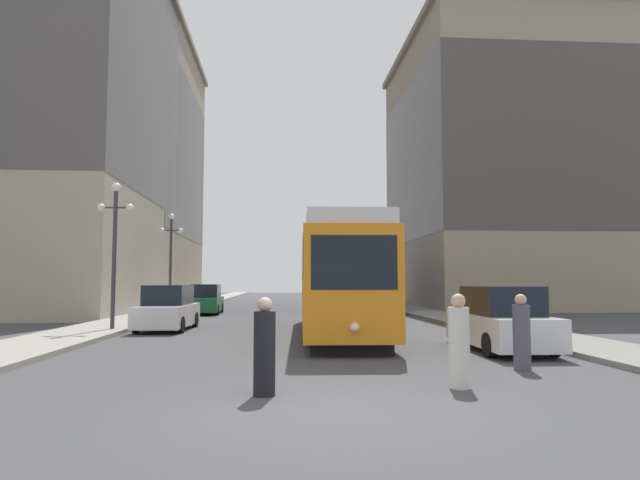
{
  "coord_description": "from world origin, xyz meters",
  "views": [
    {
      "loc": [
        -0.86,
        -8.53,
        1.93
      ],
      "look_at": [
        0.39,
        8.62,
        3.25
      ],
      "focal_mm": 31.11,
      "sensor_mm": 36.0,
      "label": 1
    }
  ],
  "objects_px": {
    "parked_car_left_mid": "(206,300)",
    "lamp_post_left_far": "(171,248)",
    "parked_car_right_far": "(500,321)",
    "lamp_post_left_near": "(115,233)",
    "transit_bus": "(364,282)",
    "streetcar": "(337,278)",
    "pedestrian_on_sidewalk": "(459,344)",
    "pedestrian_crossing_near": "(522,335)",
    "parked_car_left_near": "(168,309)",
    "pedestrian_crossing_far": "(264,350)"
  },
  "relations": [
    {
      "from": "streetcar",
      "to": "parked_car_left_mid",
      "type": "height_order",
      "value": "streetcar"
    },
    {
      "from": "lamp_post_left_far",
      "to": "pedestrian_crossing_far",
      "type": "bearing_deg",
      "value": -75.31
    },
    {
      "from": "parked_car_right_far",
      "to": "parked_car_left_mid",
      "type": "bearing_deg",
      "value": -59.42
    },
    {
      "from": "transit_bus",
      "to": "parked_car_right_far",
      "type": "distance_m",
      "value": 22.28
    },
    {
      "from": "streetcar",
      "to": "parked_car_left_mid",
      "type": "bearing_deg",
      "value": 117.67
    },
    {
      "from": "pedestrian_crossing_near",
      "to": "parked_car_right_far",
      "type": "bearing_deg",
      "value": 53.18
    },
    {
      "from": "parked_car_right_far",
      "to": "pedestrian_on_sidewalk",
      "type": "distance_m",
      "value": 6.15
    },
    {
      "from": "streetcar",
      "to": "parked_car_left_near",
      "type": "distance_m",
      "value": 7.22
    },
    {
      "from": "parked_car_right_far",
      "to": "lamp_post_left_far",
      "type": "bearing_deg",
      "value": -53.1
    },
    {
      "from": "transit_bus",
      "to": "pedestrian_crossing_near",
      "type": "bearing_deg",
      "value": -89.13
    },
    {
      "from": "pedestrian_crossing_near",
      "to": "lamp_post_left_near",
      "type": "relative_size",
      "value": 0.29
    },
    {
      "from": "parked_car_left_mid",
      "to": "parked_car_right_far",
      "type": "relative_size",
      "value": 1.06
    },
    {
      "from": "lamp_post_left_near",
      "to": "lamp_post_left_far",
      "type": "distance_m",
      "value": 11.18
    },
    {
      "from": "pedestrian_crossing_far",
      "to": "lamp_post_left_near",
      "type": "bearing_deg",
      "value": 98.64
    },
    {
      "from": "pedestrian_on_sidewalk",
      "to": "lamp_post_left_far",
      "type": "height_order",
      "value": "lamp_post_left_far"
    },
    {
      "from": "parked_car_left_near",
      "to": "parked_car_left_mid",
      "type": "height_order",
      "value": "same"
    },
    {
      "from": "lamp_post_left_far",
      "to": "parked_car_right_far",
      "type": "bearing_deg",
      "value": -54.49
    },
    {
      "from": "transit_bus",
      "to": "pedestrian_on_sidewalk",
      "type": "distance_m",
      "value": 27.77
    },
    {
      "from": "pedestrian_crossing_near",
      "to": "lamp_post_left_near",
      "type": "distance_m",
      "value": 15.84
    },
    {
      "from": "parked_car_left_mid",
      "to": "streetcar",
      "type": "bearing_deg",
      "value": -65.72
    },
    {
      "from": "parked_car_left_near",
      "to": "lamp_post_left_far",
      "type": "height_order",
      "value": "lamp_post_left_far"
    },
    {
      "from": "parked_car_right_far",
      "to": "lamp_post_left_near",
      "type": "relative_size",
      "value": 0.83
    },
    {
      "from": "parked_car_left_mid",
      "to": "lamp_post_left_far",
      "type": "distance_m",
      "value": 3.97
    },
    {
      "from": "transit_bus",
      "to": "pedestrian_crossing_near",
      "type": "height_order",
      "value": "transit_bus"
    },
    {
      "from": "transit_bus",
      "to": "parked_car_left_near",
      "type": "height_order",
      "value": "transit_bus"
    },
    {
      "from": "parked_car_left_mid",
      "to": "pedestrian_crossing_near",
      "type": "relative_size",
      "value": 2.99
    },
    {
      "from": "parked_car_right_far",
      "to": "lamp_post_left_near",
      "type": "distance_m",
      "value": 14.66
    },
    {
      "from": "pedestrian_crossing_near",
      "to": "parked_car_left_mid",
      "type": "bearing_deg",
      "value": 91.6
    },
    {
      "from": "pedestrian_crossing_far",
      "to": "pedestrian_on_sidewalk",
      "type": "relative_size",
      "value": 0.97
    },
    {
      "from": "parked_car_left_near",
      "to": "pedestrian_crossing_near",
      "type": "bearing_deg",
      "value": -46.8
    },
    {
      "from": "parked_car_left_mid",
      "to": "parked_car_right_far",
      "type": "distance_m",
      "value": 22.18
    },
    {
      "from": "transit_bus",
      "to": "lamp_post_left_near",
      "type": "height_order",
      "value": "lamp_post_left_near"
    },
    {
      "from": "parked_car_right_far",
      "to": "pedestrian_crossing_near",
      "type": "distance_m",
      "value": 3.6
    },
    {
      "from": "pedestrian_crossing_far",
      "to": "lamp_post_left_far",
      "type": "height_order",
      "value": "lamp_post_left_far"
    },
    {
      "from": "parked_car_left_near",
      "to": "parked_car_left_mid",
      "type": "relative_size",
      "value": 0.95
    },
    {
      "from": "transit_bus",
      "to": "parked_car_left_mid",
      "type": "distance_m",
      "value": 10.78
    },
    {
      "from": "parked_car_left_mid",
      "to": "lamp_post_left_near",
      "type": "relative_size",
      "value": 0.88
    },
    {
      "from": "parked_car_left_near",
      "to": "parked_car_right_far",
      "type": "xyz_separation_m",
      "value": [
        10.82,
        -7.7,
        -0.0
      ]
    },
    {
      "from": "streetcar",
      "to": "transit_bus",
      "type": "bearing_deg",
      "value": 80.08
    },
    {
      "from": "transit_bus",
      "to": "lamp_post_left_near",
      "type": "relative_size",
      "value": 2.12
    },
    {
      "from": "parked_car_left_mid",
      "to": "parked_car_right_far",
      "type": "height_order",
      "value": "same"
    },
    {
      "from": "parked_car_left_mid",
      "to": "lamp_post_left_far",
      "type": "height_order",
      "value": "lamp_post_left_far"
    },
    {
      "from": "pedestrian_crossing_near",
      "to": "parked_car_left_near",
      "type": "bearing_deg",
      "value": 109.68
    },
    {
      "from": "parked_car_left_mid",
      "to": "pedestrian_crossing_near",
      "type": "distance_m",
      "value": 24.89
    },
    {
      "from": "parked_car_left_near",
      "to": "parked_car_right_far",
      "type": "relative_size",
      "value": 1.01
    },
    {
      "from": "parked_car_left_mid",
      "to": "lamp_post_left_near",
      "type": "bearing_deg",
      "value": -99.71
    },
    {
      "from": "streetcar",
      "to": "parked_car_left_mid",
      "type": "xyz_separation_m",
      "value": [
        -6.7,
        14.05,
        -1.26
      ]
    },
    {
      "from": "streetcar",
      "to": "parked_car_left_mid",
      "type": "distance_m",
      "value": 15.62
    },
    {
      "from": "transit_bus",
      "to": "parked_car_left_mid",
      "type": "bearing_deg",
      "value": -162.55
    },
    {
      "from": "lamp_post_left_near",
      "to": "lamp_post_left_far",
      "type": "bearing_deg",
      "value": 90.0
    }
  ]
}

